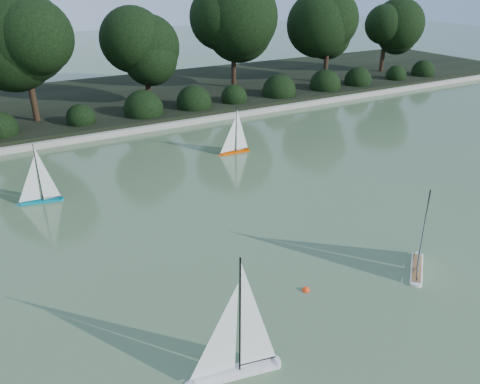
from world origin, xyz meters
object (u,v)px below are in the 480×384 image
(sailboat_white_a, at_px, (228,358))
(sailboat_white_b, at_px, (419,255))
(race_buoy, at_px, (306,291))
(sailboat_orange, at_px, (232,146))
(sailboat_teal, at_px, (36,194))

(sailboat_white_a, height_order, sailboat_white_b, sailboat_white_a)
(race_buoy, bearing_deg, sailboat_orange, 71.66)
(sailboat_white_a, distance_m, race_buoy, 2.16)
(sailboat_orange, relative_size, sailboat_teal, 0.98)
(sailboat_white_a, xyz_separation_m, sailboat_orange, (3.97, 7.09, -0.07))
(sailboat_teal, bearing_deg, sailboat_orange, 6.76)
(sailboat_white_b, height_order, sailboat_teal, sailboat_white_b)
(sailboat_orange, height_order, race_buoy, sailboat_orange)
(sailboat_orange, bearing_deg, sailboat_teal, -173.24)
(sailboat_orange, distance_m, race_buoy, 6.50)
(sailboat_white_a, relative_size, sailboat_teal, 1.29)
(sailboat_teal, bearing_deg, sailboat_white_b, -48.10)
(sailboat_teal, bearing_deg, sailboat_white_a, -78.32)
(race_buoy, bearing_deg, sailboat_teal, 120.50)
(sailboat_white_a, bearing_deg, race_buoy, 25.62)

